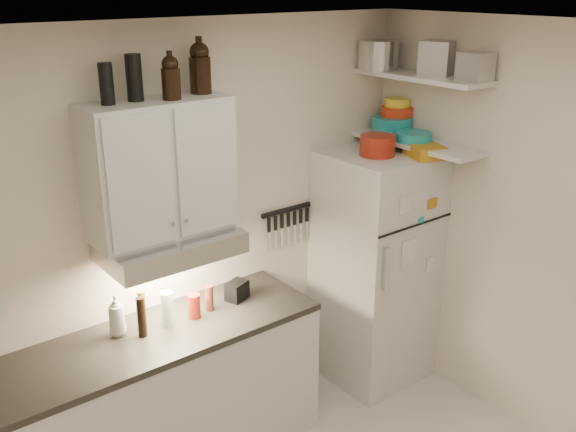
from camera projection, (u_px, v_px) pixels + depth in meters
ceiling at (384, 32)px, 2.40m from camera, size 3.20×3.00×0.02m
back_wall at (196, 235)px, 3.97m from camera, size 3.20×0.02×2.60m
right_wall at (562, 248)px, 3.79m from camera, size 0.02×3.00×2.60m
base_cabinet at (148, 410)px, 3.73m from camera, size 2.10×0.60×0.88m
countertop at (142, 341)px, 3.57m from camera, size 2.10×0.62×0.04m
upper_cabinet at (159, 169)px, 3.49m from camera, size 0.80×0.33×0.75m
range_hood at (170, 246)px, 3.59m from camera, size 0.76×0.46×0.12m
fridge at (375, 267)px, 4.60m from camera, size 0.70×0.68×1.70m
shelf_hi at (422, 77)px, 4.14m from camera, size 0.30×0.95×0.03m
shelf_lo at (417, 143)px, 4.30m from camera, size 0.30×0.95×0.03m
knife_strip at (287, 210)px, 4.35m from camera, size 0.42×0.02×0.03m
dutch_oven at (377, 145)px, 4.20m from camera, size 0.28×0.28×0.14m
book_stack at (425, 151)px, 4.18m from camera, size 0.27×0.30×0.08m
spice_jar at (390, 148)px, 4.22m from camera, size 0.06×0.06×0.10m
stock_pot at (378, 55)px, 4.31m from camera, size 0.34×0.34×0.19m
tin_a at (438, 58)px, 4.08m from camera, size 0.27×0.26×0.21m
tin_b at (475, 66)px, 3.85m from camera, size 0.17×0.17×0.17m
bowl_teal at (392, 125)px, 4.50m from camera, size 0.28×0.28×0.11m
bowl_orange at (397, 111)px, 4.49m from camera, size 0.23×0.23×0.07m
bowl_yellow at (397, 102)px, 4.47m from camera, size 0.18×0.18×0.06m
plates at (414, 137)px, 4.27m from camera, size 0.31×0.31×0.06m
growler_a at (171, 77)px, 3.32m from camera, size 0.12×0.12×0.23m
growler_b at (200, 67)px, 3.50m from camera, size 0.15×0.15×0.28m
thermos_a at (134, 78)px, 3.28m from camera, size 0.09×0.09×0.24m
thermos_b at (106, 84)px, 3.19m from camera, size 0.09×0.09×0.21m
soap_bottle at (116, 313)px, 3.55m from camera, size 0.11×0.11×0.28m
pepper_mill at (209, 298)px, 3.84m from camera, size 0.06×0.06×0.16m
oil_bottle at (142, 310)px, 3.63m from camera, size 0.06×0.06×0.23m
vinegar_bottle at (142, 317)px, 3.55m from camera, size 0.06×0.06×0.24m
clear_bottle at (167, 309)px, 3.67m from camera, size 0.08×0.08×0.20m
red_jar at (194, 306)px, 3.76m from camera, size 0.07×0.07×0.15m
caddy at (237, 291)px, 3.98m from camera, size 0.16×0.14×0.12m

